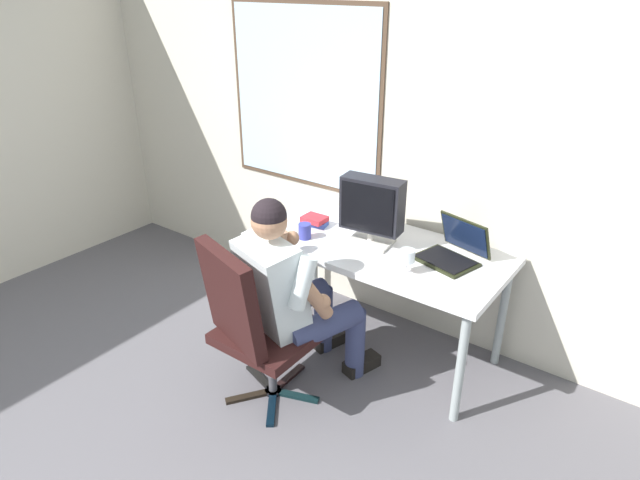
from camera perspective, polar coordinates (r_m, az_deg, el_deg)
The scene contains 9 objects.
wall_rear at distance 3.60m, azimuth 8.24°, elevation 10.67°, with size 5.60×0.08×2.61m.
desk at distance 3.41m, azimuth 5.93°, elevation -1.53°, with size 1.58×0.76×0.75m.
office_chair at distance 3.01m, azimuth -7.14°, elevation -8.23°, with size 0.59×0.63×1.01m.
person_seated at distance 3.10m, azimuth -2.79°, elevation -5.38°, with size 0.65×0.88×1.22m.
crt_monitor at distance 3.30m, azimuth 5.40°, elevation 3.45°, with size 0.39×0.24×0.42m.
laptop at distance 3.26m, azimuth 13.79°, elevation -0.91°, with size 0.40×0.40×0.24m.
wine_glass at distance 3.04m, azimuth 9.05°, elevation -1.77°, with size 0.08×0.08×0.14m.
book_stack at distance 3.60m, azimuth -0.59°, elevation 2.02°, with size 0.19×0.13×0.07m.
coffee_mug at distance 3.42m, azimuth -1.60°, elevation 0.93°, with size 0.08×0.08×0.10m.
Camera 1 is at (1.61, -0.52, 2.23)m, focal length 30.82 mm.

